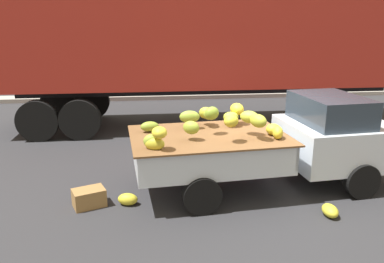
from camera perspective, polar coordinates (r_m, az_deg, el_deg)
The scene contains 7 objects.
ground at distance 7.64m, azimuth 8.99°, elevation -7.46°, with size 220.00×220.00×0.00m, color #28282B.
curb_strip at distance 15.87m, azimuth 0.72°, elevation 5.39°, with size 80.00×0.80×0.16m, color gray.
pickup_truck at distance 7.55m, azimuth 16.73°, elevation -1.03°, with size 5.05×2.26×1.70m.
semi_trailer at distance 11.36m, azimuth 2.16°, elevation 13.64°, with size 12.00×2.70×3.95m.
fallen_banana_bunch_near_tailgate at distance 6.71m, azimuth -9.58°, elevation -9.96°, with size 0.34×0.22×0.21m, color gold.
fallen_banana_bunch_by_wheel at distance 6.66m, azimuth 19.94°, elevation -11.06°, with size 0.37×0.23×0.19m, color gold.
produce_crate at distance 6.80m, azimuth -15.14°, elevation -9.53°, with size 0.52×0.36×0.30m, color olive.
Camera 1 is at (-1.96, -6.73, 3.03)m, focal length 35.66 mm.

